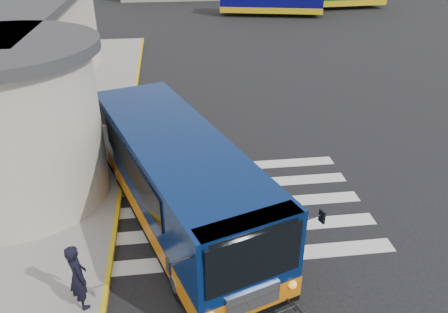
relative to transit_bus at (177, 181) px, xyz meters
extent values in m
plane|color=black|center=(2.21, 1.25, -1.29)|extent=(140.00, 140.00, 0.00)
cube|color=gold|center=(-1.84, 5.25, -1.21)|extent=(0.12, 34.00, 0.16)
cylinder|color=beige|center=(-4.79, 1.75, 1.11)|extent=(5.20, 5.20, 4.50)
cube|color=black|center=(-4.27, 6.25, -0.04)|extent=(0.08, 1.20, 2.20)
cube|color=#38383A|center=(-3.79, 6.25, 1.26)|extent=(1.20, 1.80, 0.12)
cube|color=silver|center=(1.71, -1.95, -1.28)|extent=(8.00, 0.55, 0.01)
cube|color=silver|center=(1.71, -0.75, -1.28)|extent=(8.00, 0.55, 0.01)
cube|color=silver|center=(1.71, 0.45, -1.28)|extent=(8.00, 0.55, 0.01)
cube|color=silver|center=(1.71, 1.65, -1.28)|extent=(8.00, 0.55, 0.01)
cube|color=silver|center=(1.71, 2.85, -1.28)|extent=(8.00, 0.55, 0.01)
cube|color=#061C4F|center=(-0.01, 0.03, 0.25)|extent=(5.17, 9.14, 2.30)
cube|color=#CB6C0D|center=(-0.01, 0.03, -0.62)|extent=(5.20, 9.18, 0.55)
cube|color=black|center=(-0.01, 0.03, -0.95)|extent=(5.19, 9.17, 0.22)
cube|color=black|center=(1.42, -4.16, 0.62)|extent=(2.06, 0.75, 1.23)
cube|color=silver|center=(1.42, -4.17, -0.46)|extent=(1.23, 0.47, 0.54)
cube|color=black|center=(-1.44, 0.37, 0.72)|extent=(2.12, 6.14, 0.88)
cube|color=black|center=(0.91, 1.18, 0.72)|extent=(2.12, 6.14, 0.88)
cylinder|color=black|center=(-0.08, -3.10, -0.82)|extent=(0.58, 0.99, 0.94)
cylinder|color=black|center=(1.96, -2.40, -0.82)|extent=(0.58, 0.99, 0.94)
cylinder|color=black|center=(-1.85, 2.10, -0.82)|extent=(0.58, 0.99, 0.94)
cylinder|color=black|center=(0.19, 2.79, -0.82)|extent=(0.58, 0.99, 0.94)
cube|color=black|center=(-0.26, -4.56, 1.01)|extent=(0.10, 0.18, 0.29)
cube|color=black|center=(2.99, -3.45, 1.01)|extent=(0.10, 0.18, 0.29)
imported|color=black|center=(-2.29, -3.17, -0.31)|extent=(0.66, 0.73, 1.66)
imported|color=black|center=(-3.38, 0.14, -0.37)|extent=(0.60, 0.76, 1.55)
cube|color=gold|center=(9.60, 30.37, -0.66)|extent=(9.57, 4.62, 0.51)
cube|color=gold|center=(16.77, 33.12, -0.63)|extent=(9.85, 3.51, 0.53)
camera|label=1|loc=(-0.02, -10.62, 6.53)|focal=35.00mm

